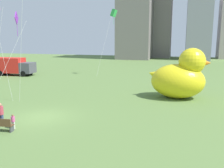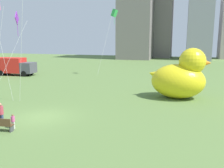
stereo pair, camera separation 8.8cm
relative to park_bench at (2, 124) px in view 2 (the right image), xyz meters
The scene contains 9 objects.
ground_plane 3.38m from the park_bench, 75.83° to the left, with size 140.00×140.00×0.00m, color #5A783E.
park_bench is the anchor object (origin of this frame).
person_adult 1.35m from the park_bench, 131.74° to the left, with size 0.38×0.38×1.57m.
person_child 0.73m from the park_bench, 58.89° to the left, with size 0.24×0.24×0.99m.
giant_inflatable_duck 16.56m from the park_bench, 49.35° to the left, with size 6.05×3.88×5.01m.
box_truck 26.23m from the park_bench, 126.46° to the left, with size 6.71×2.81×2.85m.
city_skyline 67.06m from the park_bench, 82.61° to the left, with size 40.64×17.68×35.51m.
kite_green 26.66m from the park_bench, 89.28° to the left, with size 3.11×3.67×10.46m.
kite_purple 11.81m from the park_bench, 119.53° to the left, with size 3.20×3.87×8.46m.
Camera 2 is at (10.15, -15.33, 5.83)m, focal length 38.77 mm.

